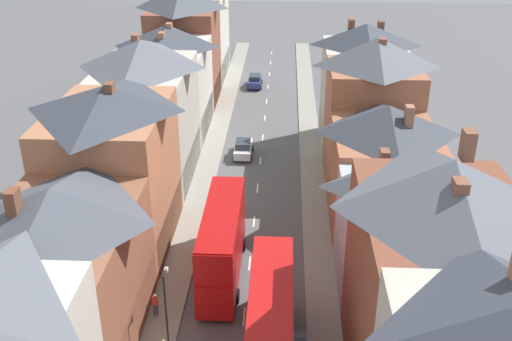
% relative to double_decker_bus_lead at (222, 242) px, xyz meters
% --- Properties ---
extents(pavement_left, '(2.20, 104.00, 0.14)m').
position_rel_double_decker_bus_lead_xyz_m(pavement_left, '(-3.29, 15.54, -2.75)').
color(pavement_left, gray).
rests_on(pavement_left, ground).
extents(pavement_right, '(2.20, 104.00, 0.14)m').
position_rel_double_decker_bus_lead_xyz_m(pavement_right, '(6.91, 15.54, -2.75)').
color(pavement_right, gray).
rests_on(pavement_right, ground).
extents(centre_line_dashes, '(0.14, 97.80, 0.01)m').
position_rel_double_decker_bus_lead_xyz_m(centre_line_dashes, '(1.81, 13.54, -2.81)').
color(centre_line_dashes, silver).
rests_on(centre_line_dashes, ground).
extents(terrace_row_left, '(8.00, 87.95, 14.50)m').
position_rel_double_decker_bus_lead_xyz_m(terrace_row_left, '(-8.38, 12.41, 3.41)').
color(terrace_row_left, brown).
rests_on(terrace_row_left, ground).
extents(terrace_row_right, '(8.00, 63.55, 14.41)m').
position_rel_double_decker_bus_lead_xyz_m(terrace_row_right, '(12.00, -4.48, 3.65)').
color(terrace_row_right, beige).
rests_on(terrace_row_right, ground).
extents(double_decker_bus_lead, '(2.74, 10.80, 5.30)m').
position_rel_double_decker_bus_lead_xyz_m(double_decker_bus_lead, '(0.00, 0.00, 0.00)').
color(double_decker_bus_lead, '#B70F0F').
rests_on(double_decker_bus_lead, ground).
extents(double_decker_bus_mid_street, '(2.74, 10.80, 5.30)m').
position_rel_double_decker_bus_lead_xyz_m(double_decker_bus_mid_street, '(3.60, -8.27, 0.00)').
color(double_decker_bus_mid_street, red).
rests_on(double_decker_bus_mid_street, ground).
extents(car_near_silver, '(1.90, 4.28, 1.71)m').
position_rel_double_decker_bus_lead_xyz_m(car_near_silver, '(0.01, 43.48, -1.96)').
color(car_near_silver, navy).
rests_on(car_near_silver, ground).
extents(car_parked_left_a, '(1.90, 4.09, 1.70)m').
position_rel_double_decker_bus_lead_xyz_m(car_parked_left_a, '(0.01, 20.61, -1.96)').
color(car_parked_left_a, silver).
rests_on(car_parked_left_a, ground).
extents(pedestrian_mid_right, '(0.36, 0.22, 1.61)m').
position_rel_double_decker_bus_lead_xyz_m(pedestrian_mid_right, '(-3.86, -4.71, -1.78)').
color(pedestrian_mid_right, '#3D4256').
rests_on(pedestrian_mid_right, pavement_left).
extents(street_lamp, '(0.20, 1.12, 5.50)m').
position_rel_double_decker_bus_lead_xyz_m(street_lamp, '(-2.44, -7.75, 0.43)').
color(street_lamp, black).
rests_on(street_lamp, ground).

